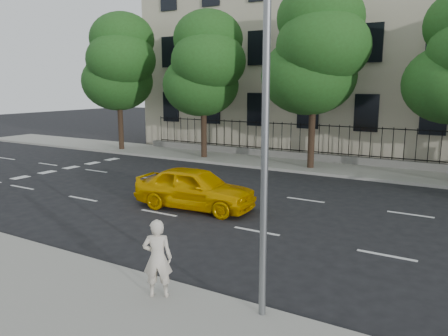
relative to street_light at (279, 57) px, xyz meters
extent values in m
plane|color=black|center=(-2.50, 1.77, -5.15)|extent=(120.00, 120.00, 0.00)
cube|color=gray|center=(-2.50, -2.23, -5.07)|extent=(60.00, 4.00, 0.15)
cube|color=gray|center=(-2.50, 15.77, -5.07)|extent=(60.00, 4.00, 0.15)
cube|color=beige|center=(-2.50, 24.77, 3.85)|extent=(34.00, 12.00, 18.00)
cube|color=slate|center=(-2.50, 17.47, -4.80)|extent=(30.00, 0.50, 0.40)
cube|color=black|center=(-2.50, 17.47, -4.50)|extent=(28.80, 0.05, 0.05)
cube|color=black|center=(-2.50, 17.47, -2.90)|extent=(28.80, 0.05, 0.05)
cylinder|color=slate|center=(0.00, -0.53, -1.00)|extent=(0.14, 0.14, 8.00)
cylinder|color=#382619|center=(-18.50, 14.97, -3.42)|extent=(0.36, 0.36, 3.15)
ellipsoid|color=#214B19|center=(-18.90, 15.27, -0.29)|extent=(4.94, 4.94, 4.06)
ellipsoid|color=#214B19|center=(-18.00, 14.77, 1.14)|extent=(4.68, 4.68, 3.85)
ellipsoid|color=#214B19|center=(-18.40, 15.37, 2.57)|extent=(4.42, 4.42, 3.64)
cylinder|color=#382619|center=(-11.50, 14.97, -3.51)|extent=(0.36, 0.36, 2.97)
ellipsoid|color=#214B19|center=(-11.90, 15.27, -0.52)|extent=(4.75, 4.75, 3.90)
ellipsoid|color=#214B19|center=(-11.00, 14.77, 0.85)|extent=(4.50, 4.50, 3.70)
ellipsoid|color=#214B19|center=(-11.40, 15.37, 2.23)|extent=(4.25, 4.25, 3.50)
cylinder|color=#382619|center=(-4.50, 14.97, -3.34)|extent=(0.36, 0.36, 3.32)
ellipsoid|color=#214B19|center=(-4.90, 15.27, -0.05)|extent=(5.13, 5.13, 4.21)
ellipsoid|color=#214B19|center=(-4.00, 14.77, 1.43)|extent=(4.86, 4.86, 4.00)
ellipsoid|color=#214B19|center=(-4.40, 15.37, 2.92)|extent=(4.59, 4.59, 3.78)
imported|color=#E0A100|center=(-5.71, 5.47, -4.35)|extent=(4.82, 2.28, 1.59)
imported|color=beige|center=(-2.25, -0.99, -4.14)|extent=(0.75, 0.67, 1.72)
camera|label=1|loc=(3.41, -7.80, -0.51)|focal=35.00mm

